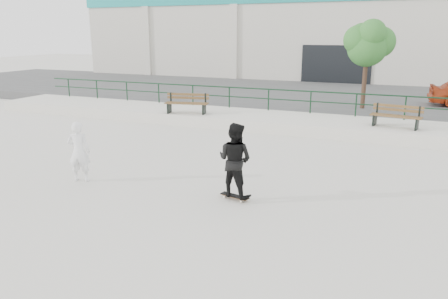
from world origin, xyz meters
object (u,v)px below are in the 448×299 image
at_px(tree, 368,42).
at_px(seated_skater, 79,152).
at_px(skateboard, 235,196).
at_px(standing_skater, 235,160).
at_px(bench_right, 396,116).
at_px(bench_left, 187,103).

xyz_separation_m(tree, seated_skater, (-6.34, -12.87, -2.78)).
bearing_deg(skateboard, standing_skater, 103.91).
relative_size(bench_right, seated_skater, 1.13).
bearing_deg(seated_skater, bench_right, -151.17).
xyz_separation_m(standing_skater, seated_skater, (-4.53, -0.39, -0.17)).
height_order(bench_left, tree, tree).
bearing_deg(bench_left, standing_skater, -67.29).
xyz_separation_m(bench_right, seated_skater, (-7.98, -8.74, -0.07)).
relative_size(skateboard, standing_skater, 0.43).
bearing_deg(bench_left, skateboard, -67.29).
bearing_deg(skateboard, bench_left, 138.62).
distance_m(skateboard, seated_skater, 4.61).
bearing_deg(standing_skater, seated_skater, 15.06).
distance_m(bench_right, seated_skater, 11.83).
xyz_separation_m(skateboard, seated_skater, (-4.53, -0.39, 0.79)).
height_order(tree, seated_skater, tree).
bearing_deg(standing_skater, skateboard, 100.12).
height_order(bench_left, seated_skater, seated_skater).
distance_m(skateboard, standing_skater, 0.96).
relative_size(bench_left, standing_skater, 1.09).
height_order(bench_left, skateboard, bench_left).
bearing_deg(bench_right, skateboard, -102.80).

